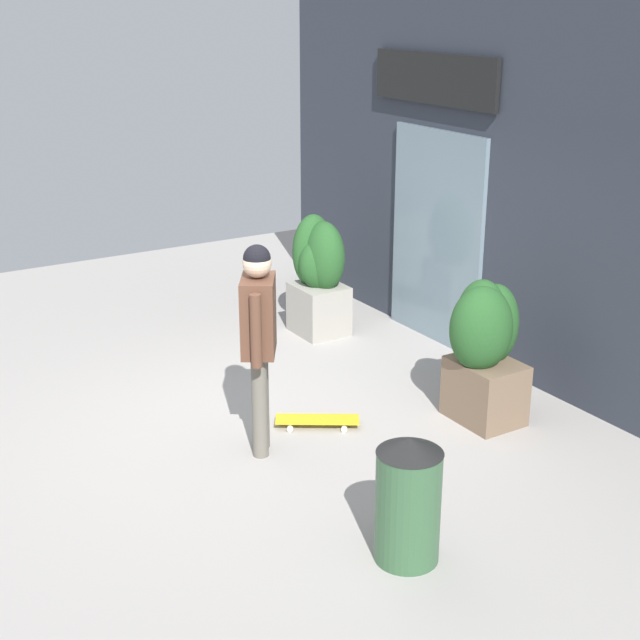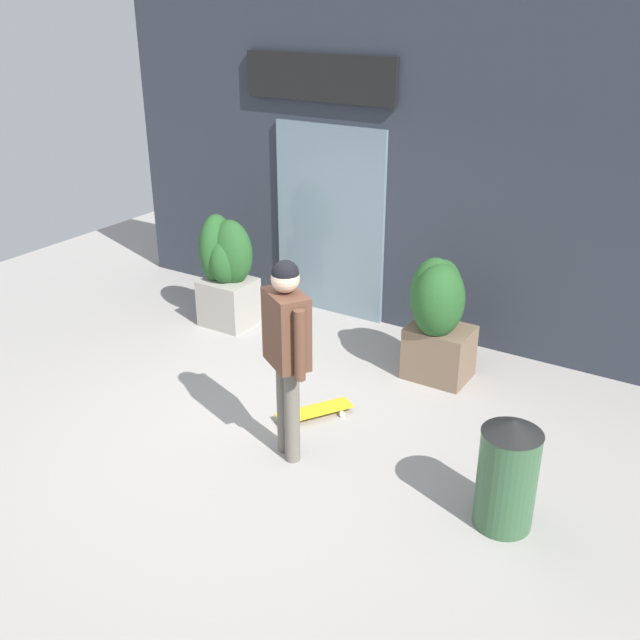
% 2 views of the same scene
% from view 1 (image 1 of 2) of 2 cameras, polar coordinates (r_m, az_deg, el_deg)
% --- Properties ---
extents(ground_plane, '(12.00, 12.00, 0.00)m').
position_cam_1_polar(ground_plane, '(7.99, -3.73, -6.78)').
color(ground_plane, '#9E9993').
extents(building_facade, '(7.72, 0.31, 3.79)m').
position_cam_1_polar(building_facade, '(8.96, 12.02, 8.54)').
color(building_facade, '#2D333D').
rests_on(building_facade, ground_plane).
extents(skateboarder, '(0.52, 0.44, 1.77)m').
position_cam_1_polar(skateboarder, '(7.15, -3.91, -0.49)').
color(skateboarder, '#666056').
rests_on(skateboarder, ground_plane).
extents(skateboard, '(0.56, 0.73, 0.08)m').
position_cam_1_polar(skateboard, '(7.95, -0.17, -6.35)').
color(skateboard, gold).
rests_on(skateboard, ground_plane).
extents(planter_box_left, '(0.66, 0.70, 1.29)m').
position_cam_1_polar(planter_box_left, '(7.97, 10.39, -1.40)').
color(planter_box_left, brown).
rests_on(planter_box_left, ground_plane).
extents(planter_box_right, '(0.63, 0.53, 1.33)m').
position_cam_1_polar(planter_box_right, '(9.94, -0.05, 3.12)').
color(planter_box_right, gray).
rests_on(planter_box_right, ground_plane).
extents(trash_bin, '(0.45, 0.45, 0.90)m').
position_cam_1_polar(trash_bin, '(6.06, 5.61, -11.21)').
color(trash_bin, '#335938').
rests_on(trash_bin, ground_plane).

